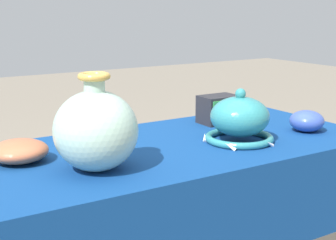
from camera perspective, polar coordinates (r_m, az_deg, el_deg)
name	(u,v)px	position (r m, az deg, el deg)	size (l,w,h in m)	color
display_table	(166,173)	(1.55, -0.17, -5.84)	(1.35, 0.60, 0.72)	brown
vase_tall_bulbous	(96,130)	(1.31, -8.01, -1.06)	(0.22, 0.22, 0.25)	#A8CCB7
vase_dome_bell	(240,121)	(1.59, 7.95, -0.08)	(0.22, 0.22, 0.17)	teal
mosaic_tile_box	(219,109)	(1.84, 5.66, 1.18)	(0.14, 0.10, 0.10)	#232328
bowl_shallow_cobalt	(307,121)	(1.77, 15.13, -0.11)	(0.11, 0.11, 0.07)	#3851A8
bowl_shallow_terracotta	(19,151)	(1.44, -16.17, -3.32)	(0.16, 0.16, 0.06)	#BC6642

